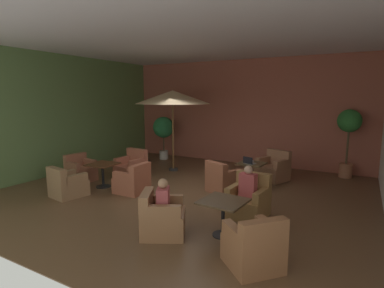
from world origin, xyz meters
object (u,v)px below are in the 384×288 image
armchair_front_left_north (223,181)px  armchair_front_right_west (132,168)px  armchair_front_right_east (67,185)px  armchair_mid_center_north (248,201)px  patio_umbrella_tall_red (173,97)px  cafe_table_front_right (103,169)px  potted_tree_mid_left (164,129)px  iced_drink_cup (252,162)px  armchair_front_right_north (80,171)px  armchair_mid_center_east (161,218)px  cafe_table_front_left (251,168)px  armchair_front_right_south (133,182)px  armchair_mid_center_south (254,248)px  cafe_table_mid_center (223,208)px  potted_tree_left_corner (349,129)px  open_laptop (249,162)px  patron_blue_shirt (163,197)px  armchair_front_left_east (273,169)px  patron_by_window (248,183)px

armchair_front_left_north → armchair_front_right_west: bearing=-177.5°
armchair_front_right_east → armchair_mid_center_north: (4.47, 1.03, 0.03)m
armchair_front_left_north → patio_umbrella_tall_red: size_ratio=0.36×
cafe_table_front_right → armchair_front_left_north: bearing=20.8°
potted_tree_mid_left → iced_drink_cup: bearing=-25.4°
armchair_front_right_north → armchair_mid_center_east: size_ratio=0.80×
cafe_table_front_left → armchair_front_right_north: size_ratio=0.92×
armchair_front_right_south → armchair_mid_center_south: armchair_mid_center_south is taller
cafe_table_mid_center → iced_drink_cup: (-0.51, 3.17, 0.19)m
armchair_front_right_north → armchair_mid_center_south: armchair_mid_center_south is taller
armchair_front_right_west → armchair_mid_center_north: armchair_front_right_west is taller
armchair_front_right_west → potted_tree_left_corner: potted_tree_left_corner is taller
armchair_mid_center_north → potted_tree_left_corner: 5.00m
armchair_front_right_south → armchair_front_right_east: bearing=-139.4°
armchair_front_left_north → armchair_front_right_east: 4.04m
potted_tree_mid_left → iced_drink_cup: 4.93m
potted_tree_left_corner → armchair_front_left_north: bearing=-129.8°
armchair_front_right_west → armchair_mid_center_south: 5.76m
cafe_table_front_left → armchair_mid_center_north: (0.66, -2.17, -0.20)m
patio_umbrella_tall_red → open_laptop: (2.93, -0.62, -1.79)m
armchair_mid_center_south → potted_tree_left_corner: potted_tree_left_corner is taller
patron_blue_shirt → armchair_mid_center_east: bearing=-152.2°
open_laptop → potted_tree_left_corner: bearing=46.9°
cafe_table_front_left → armchair_mid_center_east: bearing=-96.4°
armchair_front_left_east → cafe_table_mid_center: 4.30m
potted_tree_left_corner → cafe_table_front_left: bearing=-134.1°
cafe_table_mid_center → armchair_front_left_north: bearing=113.5°
cafe_table_front_left → armchair_front_right_west: (-3.50, -1.07, -0.19)m
armchair_front_right_east → open_laptop: bearing=39.2°
cafe_table_front_right → armchair_front_right_west: armchair_front_right_west is taller
armchair_front_right_north → armchair_mid_center_north: armchair_mid_center_north is taller
armchair_front_left_north → cafe_table_mid_center: (1.03, -2.38, 0.22)m
patron_by_window → iced_drink_cup: size_ratio=6.26×
armchair_front_left_east → patron_by_window: 3.24m
cafe_table_mid_center → armchair_front_right_north: bearing=166.1°
armchair_front_right_south → patio_umbrella_tall_red: patio_umbrella_tall_red is taller
armchair_front_right_north → armchair_mid_center_south: 6.45m
armchair_mid_center_east → iced_drink_cup: (0.49, 3.70, 0.41)m
armchair_front_left_north → potted_tree_left_corner: potted_tree_left_corner is taller
armchair_front_right_east → potted_tree_left_corner: (6.12, 5.59, 1.25)m
cafe_table_mid_center → armchair_mid_center_north: size_ratio=0.92×
cafe_table_front_left → patron_blue_shirt: 3.85m
patron_blue_shirt → armchair_front_right_south: bearing=141.8°
patio_umbrella_tall_red → open_laptop: patio_umbrella_tall_red is taller
armchair_front_right_east → open_laptop: open_laptop is taller
armchair_front_left_north → armchair_front_right_north: size_ratio=1.23×
armchair_mid_center_south → armchair_front_right_north: bearing=161.2°
armchair_front_left_east → armchair_mid_center_south: armchair_front_left_east is taller
armchair_front_left_east → armchair_mid_center_north: size_ratio=1.13×
potted_tree_mid_left → potted_tree_left_corner: bearing=3.7°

